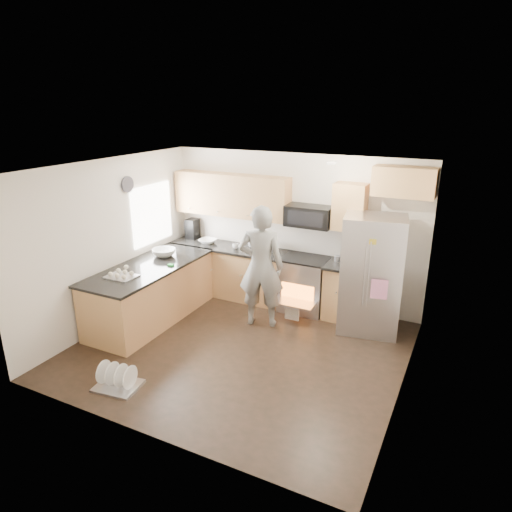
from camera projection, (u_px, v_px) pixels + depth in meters
The scene contains 8 objects.
ground at pixel (239, 349), 6.58m from camera, with size 4.50×4.50×0.00m, color black.
room_shell at pixel (236, 238), 6.07m from camera, with size 4.54×4.04×2.62m.
back_cabinet_run at pixel (256, 247), 8.00m from camera, with size 4.45×0.64×2.50m.
peninsula at pixel (151, 292), 7.38m from camera, with size 0.96×2.36×1.05m.
stove_range at pixel (305, 272), 7.65m from camera, with size 0.76×0.97×1.79m.
refrigerator at pixel (371, 275), 6.88m from camera, with size 1.00×0.84×1.82m.
person at pixel (261, 267), 7.05m from camera, with size 0.71×0.46×1.94m, color gray.
dish_rack at pixel (118, 381), 5.69m from camera, with size 0.59×0.49×0.33m.
Camera 1 is at (2.79, -5.08, 3.40)m, focal length 32.00 mm.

